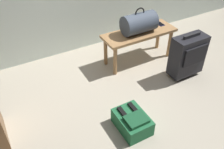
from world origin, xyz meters
The scene contains 6 objects.
ground_plane centered at (0.00, 0.00, 0.00)m, with size 6.60×6.60×0.00m, color #B2A893.
bench centered at (0.46, 0.87, 0.37)m, with size 1.00×0.36×0.44m.
duffel_bag_slate centered at (0.45, 0.87, 0.57)m, with size 0.44×0.26×0.34m.
cell_phone centered at (0.84, 0.92, 0.44)m, with size 0.07×0.14×0.01m.
suitcase_upright_charcoal centered at (0.79, 0.28, 0.31)m, with size 0.43×0.23×0.60m.
backpack_green centered at (-0.28, -0.13, 0.09)m, with size 0.28×0.38×0.21m.
Camera 1 is at (-1.25, -1.47, 1.97)m, focal length 39.27 mm.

